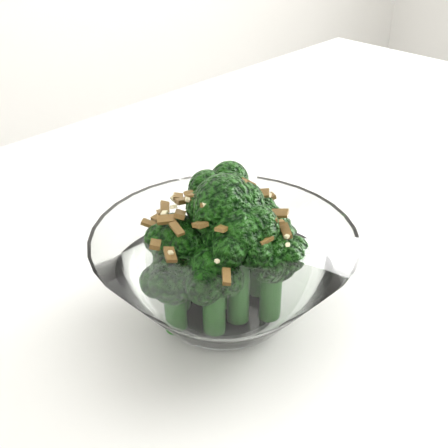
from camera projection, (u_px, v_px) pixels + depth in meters
name	position (u px, v px, depth m)	size (l,w,h in m)	color
table	(318.00, 255.00, 0.73)	(1.39, 1.13, 0.75)	white
broccoli_dish	(224.00, 266.00, 0.51)	(0.21, 0.21, 0.13)	white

